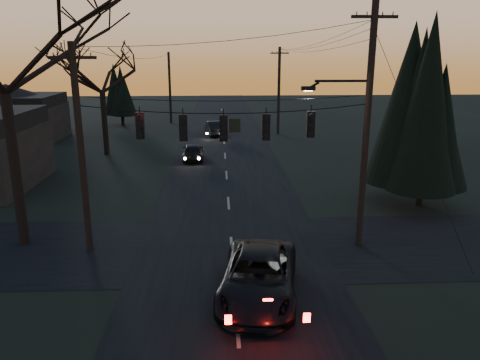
{
  "coord_description": "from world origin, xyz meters",
  "views": [
    {
      "loc": [
        -0.5,
        -8.56,
        8.16
      ],
      "look_at": [
        0.3,
        8.65,
        3.38
      ],
      "focal_mm": 35.0,
      "sensor_mm": 36.0,
      "label": 1
    }
  ],
  "objects_px": {
    "utility_pole_right": "(358,245)",
    "utility_pole_far_r": "(278,134)",
    "evergreen_right": "(428,115)",
    "utility_pole_left": "(90,250)",
    "utility_pole_far_l": "(171,123)",
    "suv_near": "(259,277)",
    "sedan_oncoming_b": "(215,128)",
    "sedan_oncoming_a": "(193,151)"
  },
  "relations": [
    {
      "from": "utility_pole_right",
      "to": "utility_pole_far_l",
      "type": "distance_m",
      "value": 37.79
    },
    {
      "from": "utility_pole_far_r",
      "to": "suv_near",
      "type": "relative_size",
      "value": 1.57
    },
    {
      "from": "sedan_oncoming_b",
      "to": "utility_pole_right",
      "type": "bearing_deg",
      "value": 93.36
    },
    {
      "from": "suv_near",
      "to": "utility_pole_far_r",
      "type": "bearing_deg",
      "value": 90.63
    },
    {
      "from": "sedan_oncoming_b",
      "to": "sedan_oncoming_a",
      "type": "bearing_deg",
      "value": 71.91
    },
    {
      "from": "utility_pole_far_r",
      "to": "utility_pole_right",
      "type": "bearing_deg",
      "value": -90.0
    },
    {
      "from": "utility_pole_right",
      "to": "evergreen_right",
      "type": "height_order",
      "value": "evergreen_right"
    },
    {
      "from": "utility_pole_right",
      "to": "sedan_oncoming_b",
      "type": "distance_m",
      "value": 28.28
    },
    {
      "from": "utility_pole_right",
      "to": "utility_pole_left",
      "type": "bearing_deg",
      "value": 180.0
    },
    {
      "from": "evergreen_right",
      "to": "sedan_oncoming_a",
      "type": "height_order",
      "value": "evergreen_right"
    },
    {
      "from": "utility_pole_far_l",
      "to": "suv_near",
      "type": "xyz_separation_m",
      "value": [
        6.8,
        -40.22,
        0.75
      ]
    },
    {
      "from": "utility_pole_right",
      "to": "suv_near",
      "type": "relative_size",
      "value": 1.84
    },
    {
      "from": "utility_pole_far_l",
      "to": "suv_near",
      "type": "distance_m",
      "value": 40.8
    },
    {
      "from": "utility_pole_far_r",
      "to": "evergreen_right",
      "type": "xyz_separation_m",
      "value": [
        4.9,
        -22.77,
        4.92
      ]
    },
    {
      "from": "utility_pole_far_r",
      "to": "sedan_oncoming_b",
      "type": "relative_size",
      "value": 1.96
    },
    {
      "from": "utility_pole_right",
      "to": "utility_pole_far_r",
      "type": "height_order",
      "value": "utility_pole_right"
    },
    {
      "from": "utility_pole_left",
      "to": "sedan_oncoming_b",
      "type": "height_order",
      "value": "utility_pole_left"
    },
    {
      "from": "utility_pole_far_l",
      "to": "evergreen_right",
      "type": "relative_size",
      "value": 0.92
    },
    {
      "from": "utility_pole_left",
      "to": "utility_pole_far_r",
      "type": "height_order",
      "value": "same"
    },
    {
      "from": "utility_pole_right",
      "to": "suv_near",
      "type": "distance_m",
      "value": 6.36
    },
    {
      "from": "evergreen_right",
      "to": "sedan_oncoming_b",
      "type": "bearing_deg",
      "value": 116.86
    },
    {
      "from": "sedan_oncoming_b",
      "to": "suv_near",
      "type": "bearing_deg",
      "value": 83.34
    },
    {
      "from": "evergreen_right",
      "to": "utility_pole_far_l",
      "type": "bearing_deg",
      "value": 118.06
    },
    {
      "from": "utility_pole_left",
      "to": "utility_pole_far_r",
      "type": "relative_size",
      "value": 1.0
    },
    {
      "from": "utility_pole_right",
      "to": "sedan_oncoming_a",
      "type": "distance_m",
      "value": 18.6
    },
    {
      "from": "evergreen_right",
      "to": "utility_pole_far_r",
      "type": "bearing_deg",
      "value": 102.15
    },
    {
      "from": "utility_pole_right",
      "to": "utility_pole_left",
      "type": "height_order",
      "value": "utility_pole_right"
    },
    {
      "from": "utility_pole_far_l",
      "to": "suv_near",
      "type": "relative_size",
      "value": 1.47
    },
    {
      "from": "evergreen_right",
      "to": "suv_near",
      "type": "relative_size",
      "value": 1.6
    },
    {
      "from": "utility_pole_far_r",
      "to": "sedan_oncoming_a",
      "type": "distance_m",
      "value": 13.77
    },
    {
      "from": "sedan_oncoming_a",
      "to": "sedan_oncoming_b",
      "type": "height_order",
      "value": "sedan_oncoming_b"
    },
    {
      "from": "utility_pole_right",
      "to": "utility_pole_far_r",
      "type": "bearing_deg",
      "value": 90.0
    },
    {
      "from": "utility_pole_left",
      "to": "suv_near",
      "type": "bearing_deg",
      "value": -31.81
    },
    {
      "from": "utility_pole_far_l",
      "to": "evergreen_right",
      "type": "height_order",
      "value": "evergreen_right"
    },
    {
      "from": "evergreen_right",
      "to": "sedan_oncoming_a",
      "type": "relative_size",
      "value": 2.25
    },
    {
      "from": "suv_near",
      "to": "sedan_oncoming_b",
      "type": "bearing_deg",
      "value": 101.99
    },
    {
      "from": "evergreen_right",
      "to": "sedan_oncoming_a",
      "type": "distance_m",
      "value": 17.83
    },
    {
      "from": "utility_pole_left",
      "to": "sedan_oncoming_a",
      "type": "height_order",
      "value": "utility_pole_left"
    },
    {
      "from": "utility_pole_right",
      "to": "sedan_oncoming_b",
      "type": "bearing_deg",
      "value": 103.08
    },
    {
      "from": "sedan_oncoming_a",
      "to": "evergreen_right",
      "type": "bearing_deg",
      "value": 136.65
    },
    {
      "from": "utility_pole_left",
      "to": "utility_pole_far_l",
      "type": "distance_m",
      "value": 36.0
    },
    {
      "from": "utility_pole_right",
      "to": "evergreen_right",
      "type": "relative_size",
      "value": 1.15
    }
  ]
}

